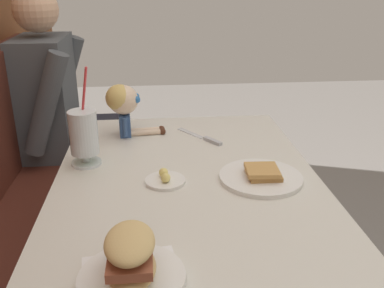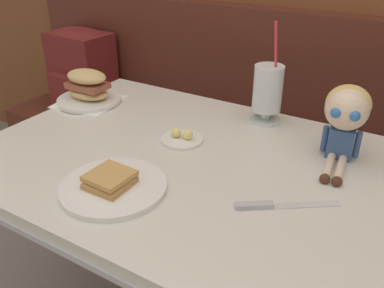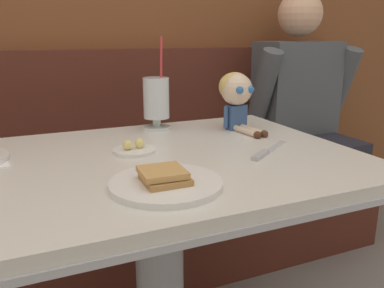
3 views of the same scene
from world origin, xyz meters
name	(u,v)px [view 2 (image 2 of 3)]	position (x,y,z in m)	size (l,w,h in m)	color
booth_bench	(260,176)	(0.00, 0.81, 0.33)	(2.60, 0.48, 1.00)	#512319
diner_table	(183,214)	(0.00, 0.18, 0.54)	(1.11, 0.81, 0.74)	silver
toast_plate	(113,185)	(-0.05, -0.04, 0.75)	(0.25, 0.25, 0.04)	white
milkshake_glass	(268,91)	(0.11, 0.50, 0.84)	(0.10, 0.10, 0.32)	silver
sandwich_plate	(88,90)	(-0.48, 0.33, 0.79)	(0.22, 0.22, 0.12)	white
butter_saucer	(182,138)	(-0.05, 0.25, 0.75)	(0.12, 0.12, 0.04)	white
butter_knife	(269,205)	(0.28, 0.08, 0.74)	(0.20, 0.15, 0.01)	silver
seated_doll	(346,113)	(0.36, 0.39, 0.87)	(0.12, 0.22, 0.20)	#385689
backpack	(81,68)	(-0.98, 0.78, 0.66)	(0.31, 0.26, 0.41)	maroon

